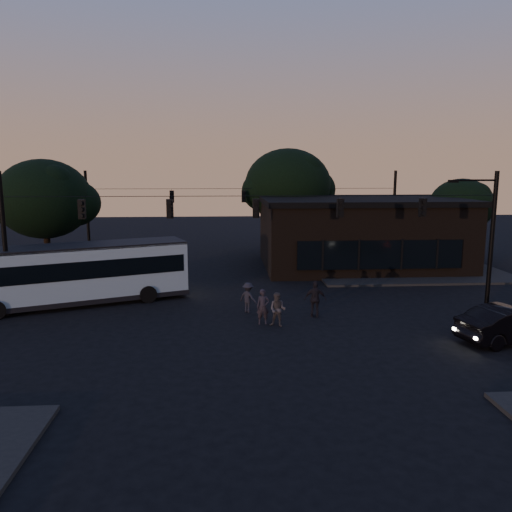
{
  "coord_description": "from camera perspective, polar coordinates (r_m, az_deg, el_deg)",
  "views": [
    {
      "loc": [
        -1.72,
        -22.24,
        7.55
      ],
      "look_at": [
        0.0,
        4.0,
        3.0
      ],
      "focal_mm": 35.0,
      "sensor_mm": 36.0,
      "label": 1
    }
  ],
  "objects": [
    {
      "name": "pedestrian_b",
      "position": [
        24.41,
        2.49,
        -6.13
      ],
      "size": [
        1.0,
        0.9,
        1.69
      ],
      "primitive_type": "imported",
      "rotation": [
        0.0,
        0.0,
        -0.38
      ],
      "color": "#3F3A3A",
      "rests_on": "ground"
    },
    {
      "name": "building",
      "position": [
        39.98,
        11.85,
        2.65
      ],
      "size": [
        15.4,
        10.41,
        5.4
      ],
      "color": "black",
      "rests_on": "ground"
    },
    {
      "name": "pedestrian_c",
      "position": [
        26.08,
        6.8,
        -4.91
      ],
      "size": [
        1.17,
        0.61,
        1.91
      ],
      "primitive_type": "imported",
      "rotation": [
        0.0,
        0.0,
        3.01
      ],
      "color": "black",
      "rests_on": "ground"
    },
    {
      "name": "pedestrian_a",
      "position": [
        24.75,
        0.81,
        -5.82
      ],
      "size": [
        0.65,
        0.43,
        1.76
      ],
      "primitive_type": "imported",
      "rotation": [
        0.0,
        0.0,
        0.02
      ],
      "color": "black",
      "rests_on": "ground"
    },
    {
      "name": "sidewalk_far_left",
      "position": [
        38.99,
        -22.04,
        -1.97
      ],
      "size": [
        14.0,
        10.0,
        0.15
      ],
      "primitive_type": "cube",
      "color": "black",
      "rests_on": "ground"
    },
    {
      "name": "tree_behind",
      "position": [
        44.63,
        3.65,
        8.05
      ],
      "size": [
        7.6,
        7.6,
        9.43
      ],
      "color": "black",
      "rests_on": "ground"
    },
    {
      "name": "pedestrian_d",
      "position": [
        26.77,
        -0.91,
        -4.76
      ],
      "size": [
        1.19,
        1.14,
        1.63
      ],
      "primitive_type": "imported",
      "rotation": [
        0.0,
        0.0,
        2.44
      ],
      "color": "black",
      "rests_on": "ground"
    },
    {
      "name": "ground",
      "position": [
        23.55,
        0.64,
        -8.88
      ],
      "size": [
        120.0,
        120.0,
        0.0
      ],
      "primitive_type": "plane",
      "color": "black",
      "rests_on": "ground"
    },
    {
      "name": "sidewalk_far_right",
      "position": [
        39.46,
        16.68,
        -1.52
      ],
      "size": [
        14.0,
        10.0,
        0.15
      ],
      "primitive_type": "cube",
      "color": "black",
      "rests_on": "ground"
    },
    {
      "name": "tree_left",
      "position": [
        37.37,
        -23.06,
        6.0
      ],
      "size": [
        6.4,
        6.4,
        8.3
      ],
      "color": "black",
      "rests_on": "ground"
    },
    {
      "name": "tree_right",
      "position": [
        44.9,
        22.41,
        5.36
      ],
      "size": [
        5.2,
        5.2,
        6.86
      ],
      "color": "black",
      "rests_on": "ground"
    },
    {
      "name": "bus",
      "position": [
        29.86,
        -19.67,
        -1.64
      ],
      "size": [
        12.29,
        7.03,
        3.41
      ],
      "rotation": [
        0.0,
        0.0,
        0.38
      ],
      "color": "#869FAB",
      "rests_on": "ground"
    },
    {
      "name": "signal_rig_far",
      "position": [
        42.41,
        -1.42,
        5.29
      ],
      "size": [
        26.24,
        0.3,
        7.5
      ],
      "color": "black",
      "rests_on": "ground"
    },
    {
      "name": "signal_rig_near",
      "position": [
        26.48,
        0.0,
        3.09
      ],
      "size": [
        26.24,
        0.3,
        7.5
      ],
      "color": "black",
      "rests_on": "ground"
    },
    {
      "name": "car",
      "position": [
        24.97,
        27.21,
        -6.94
      ],
      "size": [
        5.24,
        2.9,
        1.64
      ],
      "primitive_type": "imported",
      "rotation": [
        0.0,
        0.0,
        1.82
      ],
      "color": "black",
      "rests_on": "ground"
    }
  ]
}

